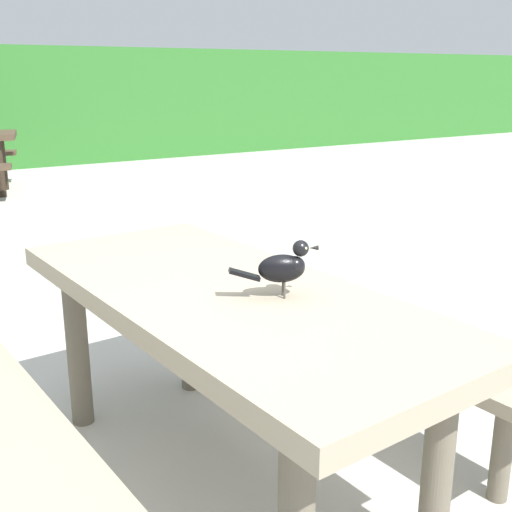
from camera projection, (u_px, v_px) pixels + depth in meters
picnic_table_foreground at (225, 339)px, 2.18m from camera, size 1.79×1.85×0.74m
bird_grackle at (285, 266)px, 2.01m from camera, size 0.27×0.15×0.18m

